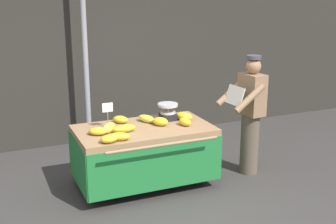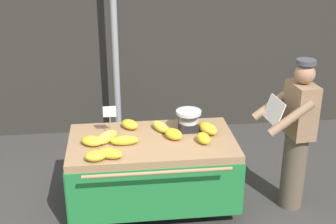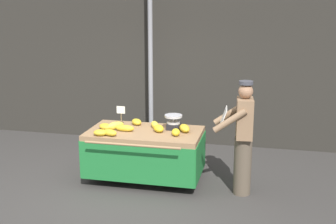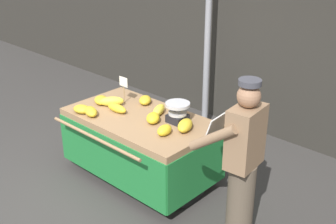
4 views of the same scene
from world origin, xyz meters
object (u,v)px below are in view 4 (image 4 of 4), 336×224
object	(u,v)px
price_sign	(124,84)
banana_bunch_1	(145,100)
banana_bunch_9	(117,108)
banana_cart	(140,133)
banana_bunch_0	(82,109)
banana_bunch_5	(112,101)
street_pole	(208,16)
banana_bunch_4	(159,110)
banana_bunch_6	(164,130)
weighing_scale	(178,112)
banana_bunch_3	(153,118)
banana_bunch_8	(185,125)
banana_bunch_2	(101,100)
banana_bunch_7	(91,111)
vendor_person	(242,165)

from	to	relation	value
price_sign	banana_bunch_1	bearing A→B (deg)	35.74
banana_bunch_9	banana_bunch_1	bearing A→B (deg)	80.39
banana_cart	price_sign	bearing A→B (deg)	160.42
banana_bunch_0	banana_bunch_5	distance (m)	0.39
street_pole	price_sign	size ratio (longest dim) A/B	9.96
banana_bunch_4	price_sign	bearing A→B (deg)	-174.97
banana_bunch_1	banana_bunch_6	bearing A→B (deg)	-30.98
weighing_scale	banana_bunch_3	world-z (taller)	weighing_scale
banana_bunch_1	banana_bunch_8	size ratio (longest dim) A/B	0.79
banana_bunch_0	banana_bunch_2	bearing A→B (deg)	98.12
banana_bunch_3	banana_bunch_9	world-z (taller)	banana_bunch_3
banana_cart	banana_bunch_6	distance (m)	0.62
banana_bunch_2	banana_bunch_4	size ratio (longest dim) A/B	0.82
banana_bunch_2	banana_bunch_5	bearing A→B (deg)	15.03
banana_cart	banana_bunch_4	size ratio (longest dim) A/B	6.30
banana_bunch_4	banana_bunch_6	world-z (taller)	banana_bunch_6
banana_bunch_0	banana_bunch_4	size ratio (longest dim) A/B	0.75
weighing_scale	price_sign	distance (m)	0.87
price_sign	banana_bunch_3	distance (m)	0.72
banana_bunch_5	banana_bunch_7	size ratio (longest dim) A/B	1.15
banana_bunch_0	banana_bunch_2	size ratio (longest dim) A/B	0.91
banana_bunch_5	banana_bunch_6	xyz separation A→B (m)	(1.01, -0.13, -0.01)
banana_bunch_1	banana_bunch_5	world-z (taller)	banana_bunch_5
banana_bunch_0	banana_bunch_1	size ratio (longest dim) A/B	0.96
price_sign	banana_bunch_8	world-z (taller)	price_sign
banana_bunch_8	banana_bunch_0	bearing A→B (deg)	-158.22
banana_cart	banana_bunch_5	distance (m)	0.55
banana_bunch_2	vendor_person	bearing A→B (deg)	-3.01
price_sign	vendor_person	bearing A→B (deg)	-9.39
banana_bunch_0	banana_bunch_9	bearing A→B (deg)	45.90
banana_bunch_0	banana_bunch_4	bearing A→B (deg)	40.60
banana_bunch_6	banana_bunch_7	bearing A→B (deg)	-167.11
banana_bunch_3	banana_bunch_5	distance (m)	0.71
street_pole	banana_bunch_6	xyz separation A→B (m)	(0.88, -1.84, -0.81)
banana_bunch_3	banana_bunch_6	xyz separation A→B (m)	(0.30, -0.13, -0.00)
banana_bunch_0	banana_bunch_5	xyz separation A→B (m)	(0.11, 0.38, 0.01)
banana_bunch_9	vendor_person	bearing A→B (deg)	-2.41
banana_bunch_6	banana_bunch_9	size ratio (longest dim) A/B	0.70
banana_bunch_4	banana_bunch_6	bearing A→B (deg)	-39.85
banana_bunch_8	banana_bunch_9	xyz separation A→B (m)	(-0.92, -0.18, -0.01)
banana_bunch_2	banana_bunch_5	world-z (taller)	banana_bunch_5
street_pole	banana_cart	distance (m)	2.04
banana_bunch_5	banana_bunch_6	bearing A→B (deg)	-7.28
banana_bunch_4	banana_bunch_7	distance (m)	0.80
banana_bunch_7	banana_bunch_8	distance (m)	1.16
banana_bunch_7	price_sign	bearing A→B (deg)	89.45
banana_bunch_2	banana_bunch_6	bearing A→B (deg)	-4.29
banana_bunch_4	banana_bunch_6	distance (m)	0.54
banana_cart	banana_bunch_4	bearing A→B (deg)	60.81
banana_bunch_5	banana_bunch_6	world-z (taller)	banana_bunch_5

